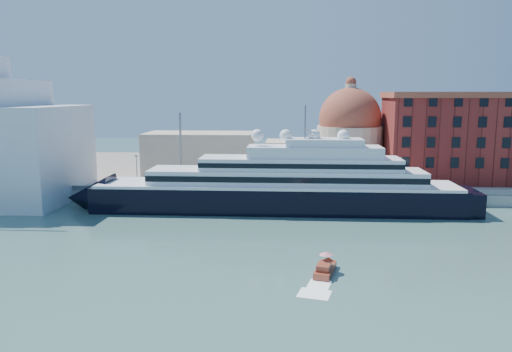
{
  "coord_description": "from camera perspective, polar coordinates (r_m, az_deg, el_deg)",
  "views": [
    {
      "loc": [
        4.88,
        -81.41,
        24.54
      ],
      "look_at": [
        -1.43,
        18.0,
        8.28
      ],
      "focal_mm": 35.0,
      "sensor_mm": 36.0,
      "label": 1
    }
  ],
  "objects": [
    {
      "name": "quay_fence",
      "position": [
        113.07,
        1.09,
        -1.66
      ],
      "size": [
        180.0,
        0.1,
        1.2
      ],
      "primitive_type": "cube",
      "color": "slate",
      "rests_on": "quay"
    },
    {
      "name": "ground",
      "position": [
        85.17,
        0.19,
        -7.47
      ],
      "size": [
        400.0,
        400.0,
        0.0
      ],
      "primitive_type": "plane",
      "color": "#335955",
      "rests_on": "ground"
    },
    {
      "name": "church",
      "position": [
        139.8,
        4.24,
        3.65
      ],
      "size": [
        66.0,
        18.0,
        25.5
      ],
      "color": "beige",
      "rests_on": "land"
    },
    {
      "name": "warehouse",
      "position": [
        141.89,
        23.08,
        4.19
      ],
      "size": [
        43.0,
        19.0,
        23.25
      ],
      "color": "maroon",
      "rests_on": "land"
    },
    {
      "name": "lamp_posts",
      "position": [
        115.96,
        -5.11,
        1.95
      ],
      "size": [
        120.8,
        2.4,
        18.0
      ],
      "color": "slate",
      "rests_on": "quay"
    },
    {
      "name": "service_barge",
      "position": [
        119.56,
        -26.13,
        -3.19
      ],
      "size": [
        11.17,
        5.08,
        2.42
      ],
      "rotation": [
        0.0,
        0.0,
        0.14
      ],
      "color": "white",
      "rests_on": "ground"
    },
    {
      "name": "water_taxi",
      "position": [
        70.87,
        7.89,
        -10.44
      ],
      "size": [
        3.72,
        6.89,
        3.11
      ],
      "rotation": [
        0.0,
        0.0,
        -0.25
      ],
      "color": "maroon",
      "rests_on": "ground"
    },
    {
      "name": "land",
      "position": [
        158.25,
        1.82,
        0.71
      ],
      "size": [
        260.0,
        72.0,
        2.0
      ],
      "primitive_type": "cube",
      "color": "slate",
      "rests_on": "ground"
    },
    {
      "name": "quay",
      "position": [
        117.84,
        1.19,
        -2.13
      ],
      "size": [
        180.0,
        10.0,
        2.5
      ],
      "primitive_type": "cube",
      "color": "gray",
      "rests_on": "ground"
    },
    {
      "name": "superyacht",
      "position": [
        106.42,
        1.01,
        -1.58
      ],
      "size": [
        87.54,
        12.14,
        26.16
      ],
      "color": "black",
      "rests_on": "ground"
    }
  ]
}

